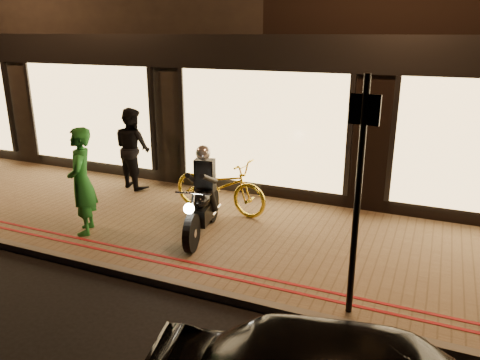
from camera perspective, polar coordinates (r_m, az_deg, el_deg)
name	(u,v)px	position (r m, az deg, el deg)	size (l,w,h in m)	color
ground	(162,288)	(7.06, -9.53, -12.81)	(90.00, 90.00, 0.00)	black
sidewalk	(221,232)	(8.58, -2.31, -6.37)	(50.00, 4.00, 0.12)	#756148
kerb_stone	(163,282)	(7.07, -9.34, -12.21)	(50.00, 0.14, 0.12)	#59544C
red_kerb_lines	(181,264)	(7.41, -7.26, -10.07)	(50.00, 0.26, 0.01)	maroon
building_row	(325,6)	(14.47, 10.35, 20.16)	(48.00, 10.11, 8.50)	black
motorcycle	(203,202)	(8.15, -4.58, -2.63)	(0.70, 1.92, 1.59)	black
sign_post	(358,188)	(5.68, 14.25, -0.91)	(0.35, 0.09, 3.00)	black
bicycle_gold	(220,185)	(9.22, -2.48, -0.66)	(0.71, 2.05, 1.07)	yellow
person_green	(82,181)	(8.56, -18.75, -0.16)	(0.69, 0.45, 1.90)	#1D6D26
person_dark	(133,148)	(10.86, -12.95, 3.82)	(0.89, 0.69, 1.83)	black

